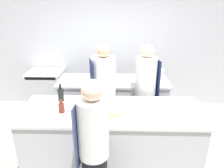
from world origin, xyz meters
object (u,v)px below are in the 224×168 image
chef_at_stove (145,93)px  bottle_wine (198,109)px  bowl_mixing_large (115,112)px  bowl_prep_small (178,116)px  stockpot (157,74)px  bottle_olive_oil (62,108)px  chef_at_pass_far (104,96)px  bottle_cooking_oil (61,94)px  chef_at_prep_near (94,149)px  oven_range (47,91)px  bottle_vinegar (100,94)px

chef_at_stove → bottle_wine: bearing=20.9°
bowl_mixing_large → bowl_prep_small: size_ratio=0.81×
chef_at_stove → bottle_wine: 1.07m
bottle_wine → stockpot: 1.43m
bottle_olive_oil → chef_at_pass_far: bearing=50.9°
chef_at_pass_far → stockpot: 1.23m
bottle_wine → bottle_cooking_oil: bottle_cooking_oil is taller
chef_at_stove → chef_at_prep_near: bearing=-39.2°
oven_range → chef_at_prep_near: (1.31, -2.48, 0.38)m
bottle_olive_oil → chef_at_stove: bearing=35.2°
bottle_olive_oil → bowl_mixing_large: bottle_olive_oil is taller
chef_at_stove → bowl_prep_small: size_ratio=6.85×
bottle_wine → bowl_mixing_large: bearing=-179.5°
bottle_olive_oil → chef_at_prep_near: bearing=-52.2°
oven_range → bottle_cooking_oil: size_ratio=3.34×
bowl_prep_small → bottle_olive_oil: bearing=175.8°
chef_at_stove → bottle_cooking_oil: bearing=-81.9°
bowl_mixing_large → bottle_cooking_oil: bearing=156.0°
chef_at_pass_far → bottle_wine: bearing=-131.7°
bottle_wine → chef_at_stove: bearing=124.2°
bottle_olive_oil → oven_range: bearing=113.9°
oven_range → bowl_mixing_large: (1.54, -1.85, 0.51)m
oven_range → bottle_olive_oil: 2.08m
bottle_wine → bowl_mixing_large: 1.11m
oven_range → bottle_cooking_oil: bearing=-64.1°
bottle_cooking_oil → chef_at_prep_near: bearing=-59.2°
oven_range → chef_at_stove: size_ratio=0.53×
bottle_cooking_oil → bowl_mixing_large: bottle_cooking_oil is taller
chef_at_prep_near → chef_at_stove: (0.74, 1.52, 0.02)m
stockpot → oven_range: bearing=169.3°
bottle_vinegar → bowl_prep_small: bottle_vinegar is taller
bottle_wine → bottle_cooking_oil: (-1.93, 0.36, 0.03)m
bottle_cooking_oil → bowl_mixing_large: size_ratio=1.34×
chef_at_pass_far → bowl_mixing_large: (0.19, -0.67, 0.08)m
bottle_vinegar → bottle_wine: 1.43m
chef_at_prep_near → bottle_olive_oil: size_ratio=8.94×
oven_range → stockpot: stockpot is taller
chef_at_stove → bowl_mixing_large: size_ratio=8.42×
bottle_vinegar → bottle_cooking_oil: bearing=-170.3°
bottle_cooking_oil → chef_at_pass_far: bearing=26.0°
chef_at_pass_far → stockpot: size_ratio=5.90×
chef_at_prep_near → bowl_prep_small: (1.05, 0.53, 0.13)m
bottle_wine → bowl_prep_small: bottle_wine is taller
chef_at_stove → bottle_olive_oil: 1.52m
chef_at_prep_near → bowl_prep_small: bearing=-58.6°
chef_at_prep_near → bottle_vinegar: (-0.02, 1.10, 0.17)m
bottle_cooking_oil → bottle_olive_oil: bearing=-75.1°
bottle_olive_oil → bottle_vinegar: bottle_vinegar is taller
chef_at_prep_near → oven_range: bearing=32.5°
chef_at_stove → stockpot: (0.27, 0.52, 0.16)m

